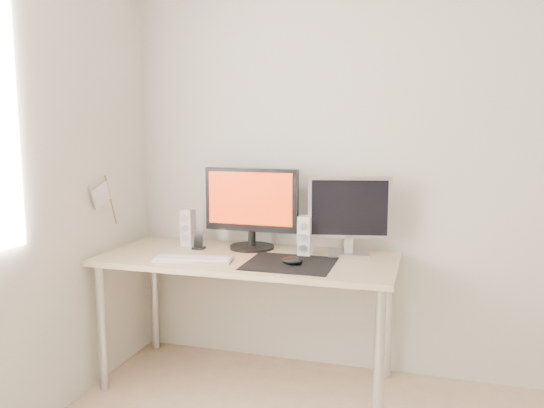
{
  "coord_description": "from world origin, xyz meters",
  "views": [
    {
      "loc": [
        -0.01,
        -1.29,
        1.41
      ],
      "look_at": [
        -0.82,
        1.47,
        1.01
      ],
      "focal_mm": 35.0,
      "sensor_mm": 36.0,
      "label": 1
    }
  ],
  "objects_px": {
    "main_monitor": "(251,205)",
    "speaker_left": "(188,227)",
    "desk": "(248,270)",
    "speaker_right": "(305,236)",
    "mouse": "(292,261)",
    "phone_dock": "(199,243)",
    "keyboard": "(193,259)",
    "second_monitor": "(349,212)"
  },
  "relations": [
    {
      "from": "main_monitor",
      "to": "speaker_left",
      "type": "bearing_deg",
      "value": -177.59
    },
    {
      "from": "desk",
      "to": "speaker_right",
      "type": "bearing_deg",
      "value": 21.27
    },
    {
      "from": "main_monitor",
      "to": "mouse",
      "type": "bearing_deg",
      "value": -43.65
    },
    {
      "from": "main_monitor",
      "to": "phone_dock",
      "type": "relative_size",
      "value": 4.69
    },
    {
      "from": "speaker_right",
      "to": "keyboard",
      "type": "bearing_deg",
      "value": -152.3
    },
    {
      "from": "desk",
      "to": "phone_dock",
      "type": "relative_size",
      "value": 13.61
    },
    {
      "from": "mouse",
      "to": "second_monitor",
      "type": "bearing_deg",
      "value": 52.05
    },
    {
      "from": "speaker_left",
      "to": "speaker_right",
      "type": "distance_m",
      "value": 0.73
    },
    {
      "from": "mouse",
      "to": "keyboard",
      "type": "distance_m",
      "value": 0.53
    },
    {
      "from": "keyboard",
      "to": "main_monitor",
      "type": "bearing_deg",
      "value": 59.25
    },
    {
      "from": "desk",
      "to": "main_monitor",
      "type": "bearing_deg",
      "value": 102.56
    },
    {
      "from": "keyboard",
      "to": "phone_dock",
      "type": "relative_size",
      "value": 3.68
    },
    {
      "from": "main_monitor",
      "to": "speaker_right",
      "type": "relative_size",
      "value": 2.53
    },
    {
      "from": "mouse",
      "to": "main_monitor",
      "type": "bearing_deg",
      "value": 136.35
    },
    {
      "from": "main_monitor",
      "to": "speaker_right",
      "type": "height_order",
      "value": "main_monitor"
    },
    {
      "from": "keyboard",
      "to": "phone_dock",
      "type": "xyz_separation_m",
      "value": [
        -0.08,
        0.25,
        0.03
      ]
    },
    {
      "from": "second_monitor",
      "to": "speaker_right",
      "type": "relative_size",
      "value": 2.06
    },
    {
      "from": "main_monitor",
      "to": "speaker_left",
      "type": "height_order",
      "value": "main_monitor"
    },
    {
      "from": "speaker_left",
      "to": "speaker_right",
      "type": "bearing_deg",
      "value": -3.85
    },
    {
      "from": "speaker_left",
      "to": "mouse",
      "type": "bearing_deg",
      "value": -22.05
    },
    {
      "from": "desk",
      "to": "speaker_left",
      "type": "xyz_separation_m",
      "value": [
        -0.43,
        0.16,
        0.19
      ]
    },
    {
      "from": "speaker_left",
      "to": "phone_dock",
      "type": "relative_size",
      "value": 1.85
    },
    {
      "from": "keyboard",
      "to": "second_monitor",
      "type": "bearing_deg",
      "value": 24.62
    },
    {
      "from": "desk",
      "to": "phone_dock",
      "type": "height_order",
      "value": "phone_dock"
    },
    {
      "from": "second_monitor",
      "to": "keyboard",
      "type": "relative_size",
      "value": 1.04
    },
    {
      "from": "second_monitor",
      "to": "keyboard",
      "type": "distance_m",
      "value": 0.88
    },
    {
      "from": "mouse",
      "to": "speaker_right",
      "type": "bearing_deg",
      "value": 87.29
    },
    {
      "from": "main_monitor",
      "to": "phone_dock",
      "type": "bearing_deg",
      "value": -161.68
    },
    {
      "from": "speaker_left",
      "to": "keyboard",
      "type": "xyz_separation_m",
      "value": [
        0.19,
        -0.33,
        -0.1
      ]
    },
    {
      "from": "speaker_right",
      "to": "phone_dock",
      "type": "xyz_separation_m",
      "value": [
        -0.62,
        -0.03,
        -0.07
      ]
    },
    {
      "from": "main_monitor",
      "to": "second_monitor",
      "type": "relative_size",
      "value": 1.23
    },
    {
      "from": "mouse",
      "to": "keyboard",
      "type": "height_order",
      "value": "mouse"
    },
    {
      "from": "speaker_right",
      "to": "keyboard",
      "type": "relative_size",
      "value": 0.5
    },
    {
      "from": "desk",
      "to": "main_monitor",
      "type": "relative_size",
      "value": 2.9
    },
    {
      "from": "desk",
      "to": "second_monitor",
      "type": "relative_size",
      "value": 3.56
    },
    {
      "from": "phone_dock",
      "to": "second_monitor",
      "type": "bearing_deg",
      "value": 6.71
    },
    {
      "from": "desk",
      "to": "speaker_left",
      "type": "height_order",
      "value": "speaker_left"
    },
    {
      "from": "speaker_right",
      "to": "phone_dock",
      "type": "bearing_deg",
      "value": -177.19
    },
    {
      "from": "phone_dock",
      "to": "mouse",
      "type": "bearing_deg",
      "value": -19.0
    },
    {
      "from": "mouse",
      "to": "speaker_left",
      "type": "bearing_deg",
      "value": 157.95
    },
    {
      "from": "mouse",
      "to": "second_monitor",
      "type": "xyz_separation_m",
      "value": [
        0.24,
        0.31,
        0.22
      ]
    },
    {
      "from": "second_monitor",
      "to": "speaker_left",
      "type": "height_order",
      "value": "second_monitor"
    }
  ]
}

